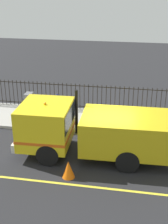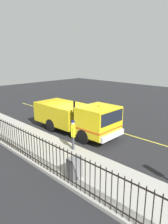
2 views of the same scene
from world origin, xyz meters
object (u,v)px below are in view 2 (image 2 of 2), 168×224
(worker_standing, at_px, (73,131))
(work_truck, at_px, (79,116))
(traffic_cone, at_px, (100,124))
(utility_cabinet, at_px, (74,168))

(worker_standing, bearing_deg, work_truck, -13.19)
(work_truck, height_order, worker_standing, work_truck)
(worker_standing, xyz_separation_m, traffic_cone, (-4.13, -1.48, -0.89))
(work_truck, bearing_deg, traffic_cone, 165.17)
(work_truck, xyz_separation_m, utility_cabinet, (4.28, 4.21, -0.66))
(worker_standing, distance_m, traffic_cone, 4.48)
(work_truck, distance_m, utility_cabinet, 6.04)
(traffic_cone, bearing_deg, worker_standing, 19.72)
(work_truck, height_order, traffic_cone, work_truck)
(work_truck, bearing_deg, worker_standing, 38.36)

